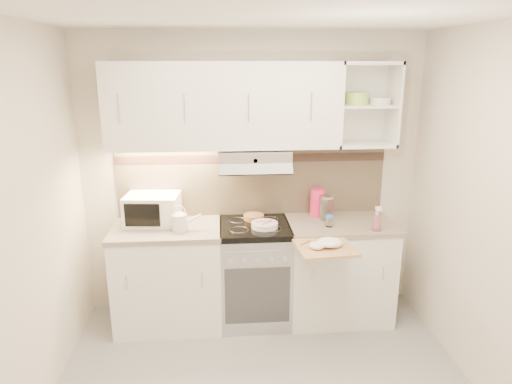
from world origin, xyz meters
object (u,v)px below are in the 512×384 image
electric_range (255,272)px  glass_jar (326,208)px  plate_stack (265,225)px  cutting_board (325,248)px  spray_bottle (377,220)px  pink_pitcher (317,203)px  microwave (153,209)px  watering_can (180,221)px

electric_range → glass_jar: 0.85m
plate_stack → cutting_board: size_ratio=0.53×
electric_range → spray_bottle: bearing=-12.5°
pink_pitcher → spray_bottle: bearing=-28.5°
cutting_board → spray_bottle: bearing=23.6°
microwave → cutting_board: size_ratio=1.12×
plate_stack → cutting_board: (0.43, -0.41, -0.05)m
cutting_board → plate_stack: bearing=130.8°
electric_range → spray_bottle: 1.15m
plate_stack → glass_jar: glass_jar is taller
spray_bottle → pink_pitcher: bearing=138.5°
plate_stack → pink_pitcher: (0.50, 0.25, 0.11)m
watering_can → glass_jar: glass_jar is taller
microwave → glass_jar: microwave is taller
electric_range → pink_pitcher: 0.84m
plate_stack → cutting_board: plate_stack is taller
microwave → spray_bottle: microwave is taller
electric_range → glass_jar: size_ratio=4.05×
microwave → glass_jar: 1.51m
spray_bottle → electric_range: bearing=169.8°
pink_pitcher → glass_jar: pink_pitcher is taller
watering_can → cutting_board: size_ratio=0.60×
plate_stack → pink_pitcher: bearing=26.4°
microwave → cutting_board: bearing=-18.1°
glass_jar → spray_bottle: bearing=-38.9°
watering_can → spray_bottle: size_ratio=1.16×
electric_range → cutting_board: bearing=-43.9°
electric_range → plate_stack: size_ratio=3.99×
electric_range → plate_stack: (0.08, -0.07, 0.47)m
microwave → glass_jar: size_ratio=2.15×
watering_can → electric_range: bearing=3.1°
watering_can → pink_pitcher: (1.20, 0.26, 0.05)m
electric_range → watering_can: bearing=-172.3°
watering_can → plate_stack: (0.70, 0.01, -0.06)m
watering_can → pink_pitcher: 1.23m
glass_jar → spray_bottle: (0.36, -0.29, -0.03)m
cutting_board → glass_jar: bearing=71.5°
watering_can → spray_bottle: spray_bottle is taller
pink_pitcher → spray_bottle: pink_pitcher is taller
pink_pitcher → glass_jar: size_ratio=1.14×
pink_pitcher → spray_bottle: 0.57m
microwave → pink_pitcher: 1.45m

